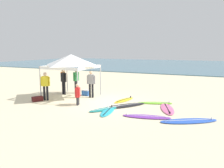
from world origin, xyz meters
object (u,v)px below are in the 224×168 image
(person_yellow, at_px, (45,84))
(person_red, at_px, (78,93))
(surfboard_cyan, at_px, (108,111))
(person_green, at_px, (76,79))
(person_orange, at_px, (63,79))
(person_black, at_px, (64,80))
(surfboard_lime, at_px, (155,103))
(surfboard_yellow, at_px, (124,100))
(surfboard_purple, at_px, (146,117))
(surfboard_black, at_px, (125,106))
(person_grey, at_px, (91,82))
(canopy_tent, at_px, (71,60))
(surfboard_blue, at_px, (189,121))
(cooler_box, at_px, (86,92))
(surfboard_pink, at_px, (167,109))
(gear_bag_near_tent, at_px, (37,99))
(surfboard_teal, at_px, (106,109))

(person_yellow, height_order, person_red, person_yellow)
(surfboard_cyan, bearing_deg, person_yellow, 171.74)
(person_green, bearing_deg, person_orange, -164.12)
(person_yellow, distance_m, person_black, 1.89)
(surfboard_lime, distance_m, person_black, 6.37)
(surfboard_lime, bearing_deg, person_green, 173.82)
(person_black, xyz_separation_m, person_red, (2.47, -2.00, -0.33))
(surfboard_yellow, distance_m, person_yellow, 4.82)
(surfboard_cyan, xyz_separation_m, person_yellow, (-4.49, 0.65, 0.95))
(surfboard_purple, height_order, person_black, person_black)
(surfboard_black, relative_size, surfboard_lime, 1.22)
(person_grey, bearing_deg, surfboard_cyan, -46.04)
(canopy_tent, xyz_separation_m, surfboard_black, (3.97, -0.75, -2.35))
(surfboard_yellow, xyz_separation_m, person_red, (-1.94, -2.05, 0.62))
(surfboard_purple, bearing_deg, surfboard_black, 138.58)
(canopy_tent, height_order, surfboard_black, canopy_tent)
(surfboard_blue, relative_size, person_green, 1.47)
(cooler_box, bearing_deg, person_grey, -32.60)
(person_yellow, bearing_deg, cooler_box, 57.79)
(surfboard_purple, bearing_deg, person_red, 171.73)
(surfboard_pink, bearing_deg, surfboard_lime, 131.24)
(person_green, height_order, person_orange, same)
(gear_bag_near_tent, bearing_deg, person_black, 84.61)
(gear_bag_near_tent, bearing_deg, cooler_box, 56.69)
(person_yellow, bearing_deg, surfboard_teal, -4.17)
(canopy_tent, bearing_deg, person_orange, 146.58)
(surfboard_pink, bearing_deg, surfboard_purple, -108.56)
(person_red, xyz_separation_m, gear_bag_near_tent, (-2.69, -0.27, -0.52))
(person_orange, bearing_deg, person_green, 15.88)
(surfboard_yellow, relative_size, person_red, 1.56)
(surfboard_teal, bearing_deg, surfboard_purple, -10.23)
(person_grey, xyz_separation_m, person_red, (0.29, -1.96, -0.33))
(person_orange, bearing_deg, surfboard_black, -17.32)
(person_red, bearing_deg, surfboard_black, 18.53)
(surfboard_purple, relative_size, person_black, 1.32)
(surfboard_purple, height_order, cooler_box, cooler_box)
(surfboard_lime, relative_size, person_black, 1.16)
(surfboard_cyan, height_order, person_orange, person_orange)
(person_grey, bearing_deg, surfboard_pink, -9.05)
(canopy_tent, bearing_deg, surfboard_yellow, 7.76)
(surfboard_lime, distance_m, person_orange, 6.81)
(surfboard_yellow, bearing_deg, person_red, -133.54)
(canopy_tent, bearing_deg, cooler_box, 55.75)
(surfboard_pink, bearing_deg, surfboard_yellow, 162.31)
(cooler_box, bearing_deg, person_orange, 176.30)
(surfboard_teal, xyz_separation_m, cooler_box, (-2.80, 2.57, 0.16))
(canopy_tent, bearing_deg, gear_bag_near_tent, -122.89)
(surfboard_blue, bearing_deg, gear_bag_near_tent, 179.07)
(surfboard_yellow, bearing_deg, surfboard_cyan, -86.17)
(surfboard_pink, xyz_separation_m, person_grey, (-4.98, 0.79, 0.95))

